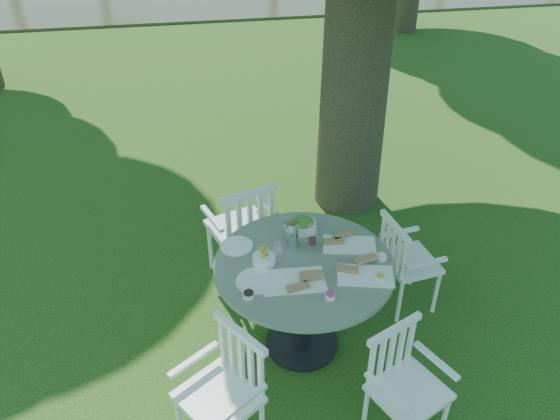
% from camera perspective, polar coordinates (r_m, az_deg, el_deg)
% --- Properties ---
extents(ground, '(140.00, 140.00, 0.00)m').
position_cam_1_polar(ground, '(4.66, 0.46, -10.09)').
color(ground, '#15370B').
rests_on(ground, ground).
extents(table, '(1.27, 1.27, 0.81)m').
position_cam_1_polar(table, '(3.93, 2.48, -7.52)').
color(table, black).
rests_on(table, ground).
extents(chair_ne, '(0.45, 0.47, 0.84)m').
position_cam_1_polar(chair_ne, '(4.47, 12.60, -4.88)').
color(chair_ne, white).
rests_on(chair_ne, ground).
extents(chair_nw, '(0.61, 0.59, 0.97)m').
position_cam_1_polar(chair_nw, '(4.59, -3.73, -1.69)').
color(chair_nw, white).
rests_on(chair_nw, ground).
extents(chair_sw, '(0.60, 0.60, 0.88)m').
position_cam_1_polar(chair_sw, '(3.48, -5.36, -17.49)').
color(chair_sw, white).
rests_on(chair_sw, ground).
extents(chair_se, '(0.55, 0.53, 0.84)m').
position_cam_1_polar(chair_se, '(3.61, 12.46, -16.63)').
color(chair_se, white).
rests_on(chair_se, ground).
extents(tableware, '(1.14, 0.89, 0.22)m').
position_cam_1_polar(tableware, '(3.86, 1.99, -4.22)').
color(tableware, white).
rests_on(tableware, table).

